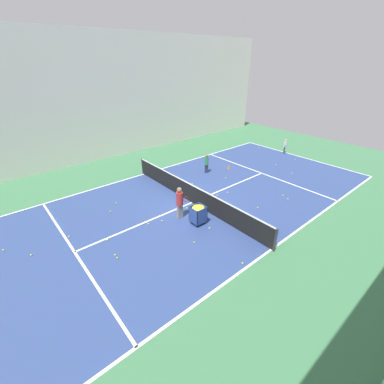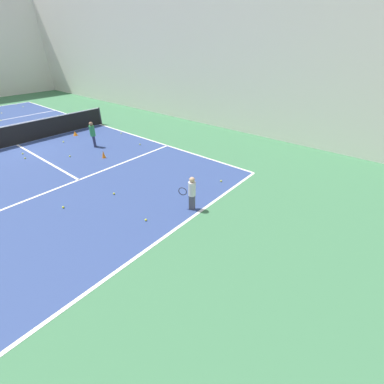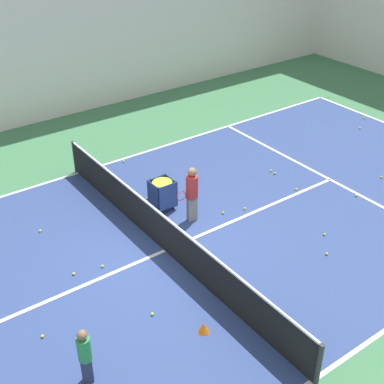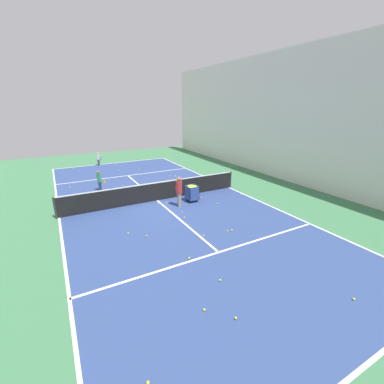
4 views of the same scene
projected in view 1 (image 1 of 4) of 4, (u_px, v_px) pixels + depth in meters
ground_plane at (192, 203)px, 13.81m from camera, size 35.54×35.54×0.00m
court_playing_area at (192, 203)px, 13.81m from camera, size 10.01×22.44×0.00m
line_baseline_near at (301, 157)px, 20.22m from camera, size 10.01×0.10×0.00m
line_sideline_left at (271, 249)px, 10.42m from camera, size 0.10×22.44×0.00m
line_sideline_right at (144, 174)px, 17.20m from camera, size 0.10×22.44×0.00m
line_service_near at (262, 173)px, 17.34m from camera, size 10.01×0.10×0.00m
line_service_far at (75, 252)px, 10.28m from camera, size 10.01×0.10×0.00m
line_centre_service at (192, 202)px, 13.81m from camera, size 0.10×12.34×0.00m
hall_enclosure_right at (105, 99)px, 18.33m from camera, size 0.15×31.84×8.67m
tennis_net at (192, 193)px, 13.55m from camera, size 10.31×0.10×1.07m
player_near_baseline at (285, 146)px, 20.62m from camera, size 0.38×0.54×1.17m
coach_at_net at (180, 201)px, 12.10m from camera, size 0.37×0.68×1.63m
child_midcourt at (207, 162)px, 17.10m from camera, size 0.34×0.34×1.29m
ball_cart at (198, 211)px, 11.77m from camera, size 0.59×0.63×0.93m
training_cone_0 at (229, 167)px, 17.91m from camera, size 0.17×0.17×0.35m
training_cone_1 at (174, 179)px, 16.15m from camera, size 0.25×0.25×0.25m
tennis_ball_0 at (243, 263)px, 9.68m from camera, size 0.07×0.07×0.07m
tennis_ball_1 at (226, 178)px, 16.54m from camera, size 0.07×0.07×0.07m
tennis_ball_2 at (148, 224)px, 11.97m from camera, size 0.07×0.07×0.07m
tennis_ball_4 at (187, 208)px, 13.22m from camera, size 0.07×0.07×0.07m
tennis_ball_5 at (31, 255)px, 10.08m from camera, size 0.07×0.07×0.07m
tennis_ball_7 at (207, 160)px, 19.46m from camera, size 0.07×0.07×0.07m
tennis_ball_8 at (179, 165)px, 18.49m from camera, size 0.07×0.07×0.07m
tennis_ball_9 at (116, 203)px, 13.69m from camera, size 0.07×0.07×0.07m
tennis_ball_10 at (217, 195)px, 14.48m from camera, size 0.07×0.07×0.07m
tennis_ball_11 at (110, 211)px, 12.95m from camera, size 0.07×0.07×0.07m
tennis_ball_12 at (228, 193)px, 14.77m from camera, size 0.07×0.07×0.07m
tennis_ball_13 at (292, 173)px, 17.23m from camera, size 0.07×0.07×0.07m
tennis_ball_14 at (107, 240)px, 10.91m from camera, size 0.07×0.07×0.07m
tennis_ball_15 at (162, 221)px, 12.20m from camera, size 0.07×0.07×0.07m
tennis_ball_16 at (283, 195)px, 14.48m from camera, size 0.07×0.07×0.07m
tennis_ball_17 at (192, 183)px, 15.83m from camera, size 0.07×0.07×0.07m
tennis_ball_18 at (276, 165)px, 18.62m from camera, size 0.07×0.07×0.07m
tennis_ball_19 at (259, 148)px, 22.21m from camera, size 0.07×0.07×0.07m
tennis_ball_21 at (115, 255)px, 10.08m from camera, size 0.07×0.07×0.07m
tennis_ball_22 at (209, 228)px, 11.67m from camera, size 0.07×0.07×0.07m
tennis_ball_25 at (117, 258)px, 9.93m from camera, size 0.07×0.07×0.07m
tennis_ball_27 at (194, 242)px, 10.77m from camera, size 0.07×0.07×0.07m
tennis_ball_28 at (182, 204)px, 13.61m from camera, size 0.07×0.07×0.07m
tennis_ball_30 at (69, 236)px, 11.13m from camera, size 0.07×0.07×0.07m
tennis_ball_31 at (3, 250)px, 10.33m from camera, size 0.07×0.07×0.07m
tennis_ball_32 at (288, 199)px, 14.09m from camera, size 0.07×0.07×0.07m
tennis_ball_33 at (258, 207)px, 13.28m from camera, size 0.07×0.07×0.07m
tennis_ball_34 at (295, 159)px, 19.59m from camera, size 0.07×0.07×0.07m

